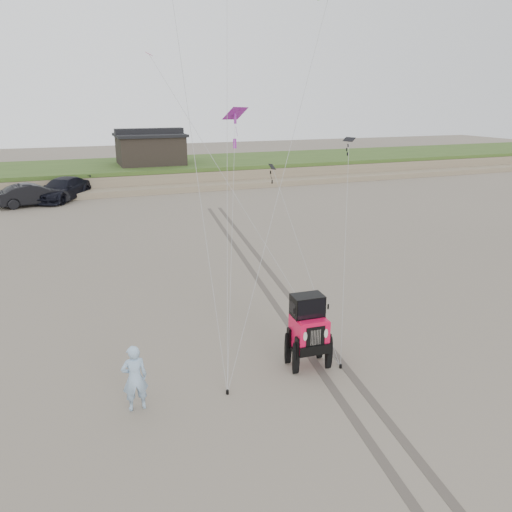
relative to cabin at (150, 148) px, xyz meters
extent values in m
plane|color=#6B6054|center=(-2.00, -37.00, -3.24)|extent=(160.00, 160.00, 0.00)
cube|color=#7A6B54|center=(-2.00, 1.00, -2.54)|extent=(160.00, 12.00, 1.40)
cube|color=#2D4719|center=(-2.00, 1.00, -1.69)|extent=(160.00, 12.00, 0.35)
cube|color=#7A6B54|center=(-2.00, -5.50, -2.99)|extent=(160.00, 3.50, 0.50)
cube|color=black|center=(0.00, 0.00, -0.21)|extent=(6.00, 5.00, 2.60)
cube|color=black|center=(0.00, 0.00, 1.21)|extent=(6.40, 5.40, 0.25)
cube|color=black|center=(0.00, 0.00, 1.59)|extent=(6.40, 1.20, 0.50)
imported|color=black|center=(-10.37, -8.30, -2.40)|extent=(5.33, 2.87, 1.67)
imported|color=black|center=(-8.25, -6.80, -2.37)|extent=(5.22, 6.36, 1.74)
imported|color=#7F94C5|center=(-6.95, -37.51, -2.33)|extent=(0.67, 0.45, 1.81)
cube|color=black|center=(0.07, -29.79, 1.76)|extent=(0.42, 0.46, 0.29)
cube|color=black|center=(2.96, -31.00, 2.88)|extent=(0.45, 0.54, 0.17)
cube|color=#88198D|center=(0.10, -25.07, 3.79)|extent=(1.50, 1.36, 0.64)
cube|color=#C31859|center=(-4.18, -26.42, 6.26)|extent=(0.40, 0.51, 0.15)
cylinder|color=black|center=(-4.55, -37.72, -3.18)|extent=(0.08, 0.08, 0.12)
cylinder|color=black|center=(-0.97, -37.63, -3.18)|extent=(0.08, 0.08, 0.12)
cube|color=#4C443D|center=(-0.40, -29.00, -3.23)|extent=(4.42, 29.74, 0.01)
cube|color=#4C443D|center=(0.40, -29.00, -3.23)|extent=(4.42, 29.74, 0.01)
camera|label=1|loc=(-8.10, -49.04, 4.43)|focal=35.00mm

